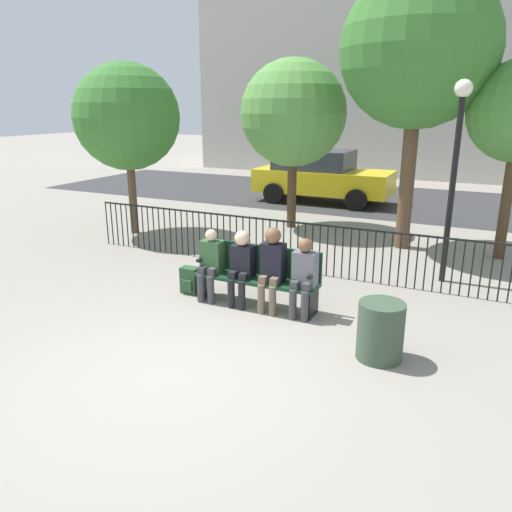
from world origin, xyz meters
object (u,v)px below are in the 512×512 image
trash_bin (380,331)px  park_bench (258,273)px  tree_3 (127,117)px  seated_person_2 (272,264)px  tree_1 (419,50)px  seated_person_0 (211,261)px  seated_person_3 (304,274)px  seated_person_1 (241,263)px  tree_2 (293,114)px  parked_car_0 (321,175)px  lamp_post (456,151)px  backpack (190,281)px

trash_bin → park_bench: bearing=156.1°
park_bench → trash_bin: bearing=-23.9°
tree_3 → trash_bin: bearing=-28.9°
park_bench → seated_person_2: size_ratio=1.52×
tree_1 → seated_person_0: bearing=-116.3°
tree_3 → seated_person_3: bearing=-28.3°
seated_person_0 → tree_3: 5.25m
seated_person_1 → trash_bin: size_ratio=1.62×
tree_2 → parked_car_0: size_ratio=0.96×
seated_person_2 → tree_1: bearing=75.5°
seated_person_2 → seated_person_1: bearing=-179.4°
seated_person_3 → parked_car_0: bearing=107.2°
seated_person_2 → trash_bin: 1.98m
seated_person_2 → tree_2: tree_2 is taller
park_bench → lamp_post: 3.82m
seated_person_3 → seated_person_2: bearing=179.3°
tree_2 → tree_3: 3.86m
tree_2 → trash_bin: (3.51, -5.89, -2.40)m
park_bench → seated_person_1: bearing=-149.1°
tree_3 → lamp_post: bearing=-3.4°
park_bench → tree_1: size_ratio=0.35×
tree_3 → lamp_post: 7.09m
backpack → trash_bin: size_ratio=0.61×
seated_person_3 → tree_2: size_ratio=0.29×
tree_1 → tree_3: 6.34m
seated_person_3 → parked_car_0: parked_car_0 is taller
seated_person_0 → seated_person_3: bearing=0.1°
tree_1 → lamp_post: tree_1 is taller
seated_person_2 → backpack: seated_person_2 is taller
seated_person_0 → parked_car_0: size_ratio=0.27×
tree_1 → lamp_post: size_ratio=1.65×
seated_person_1 → tree_2: tree_2 is taller
tree_3 → tree_2: bearing=34.8°
park_bench → seated_person_2: bearing=-24.2°
seated_person_2 → park_bench: bearing=155.8°
parked_car_0 → seated_person_3: bearing=-72.8°
backpack → tree_1: (2.62, 4.31, 3.76)m
seated_person_3 → parked_car_0: (-2.65, 8.60, 0.19)m
park_bench → tree_2: tree_2 is taller
park_bench → parked_car_0: 8.68m
backpack → tree_1: 6.30m
seated_person_1 → tree_1: (1.63, 4.39, 3.31)m
seated_person_1 → parked_car_0: 8.76m
park_bench → seated_person_0: seated_person_0 is taller
tree_2 → tree_3: bearing=-145.2°
seated_person_0 → parked_car_0: (-1.12, 8.60, 0.21)m
tree_1 → backpack: bearing=-121.3°
seated_person_2 → tree_1: (1.13, 4.39, 3.25)m
tree_1 → tree_2: 3.19m
backpack → tree_2: tree_2 is taller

